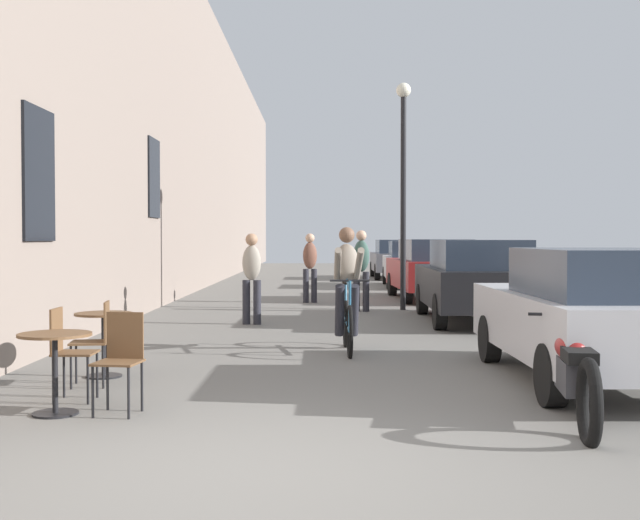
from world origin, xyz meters
The scene contains 18 objects.
ground_plane centered at (0.00, 0.00, 0.00)m, with size 88.00×88.00×0.00m, color slate.
building_facade_left centered at (-3.45, 14.00, 4.58)m, with size 0.54×68.00×9.15m.
cafe_table_near centered at (-1.94, 1.74, 0.52)m, with size 0.64×0.64×0.72m.
cafe_chair_near_toward_street centered at (-2.02, 2.33, 0.52)m, with size 0.38×0.38×0.89m.
cafe_chair_near_toward_wall centered at (-1.38, 1.82, 0.52)m, with size 0.43×0.43×0.89m.
cafe_table_mid centered at (-2.03, 3.67, 0.52)m, with size 0.64×0.64×0.72m.
cafe_chair_mid_toward_street centered at (-1.96, 3.12, 0.52)m, with size 0.43×0.43×0.89m.
cyclist_on_bicycle centered at (0.77, 5.78, 0.81)m, with size 0.52×1.76×1.74m.
pedestrian_near centered at (-0.84, 9.13, 0.92)m, with size 0.37×0.29×1.64m.
pedestrian_mid centered at (1.27, 11.66, 0.97)m, with size 0.37×0.28×1.72m.
pedestrian_far centered at (0.15, 14.00, 0.94)m, with size 0.38×0.30×1.67m.
street_lamp centered at (2.19, 12.08, 3.11)m, with size 0.32×0.32×4.90m.
parked_car_nearest centered at (3.29, 3.29, 0.75)m, with size 1.73×4.07×1.45m.
parked_car_second centered at (3.26, 9.53, 0.79)m, with size 1.89×4.32×1.52m.
parked_car_third centered at (3.21, 14.87, 0.79)m, with size 1.93×4.34×1.52m.
parked_car_fourth centered at (3.33, 20.24, 0.76)m, with size 1.86×4.17×1.46m.
parked_car_fifth centered at (3.30, 25.50, 0.77)m, with size 1.79×4.19×1.49m.
parked_motorcycle centered at (2.54, 1.47, 0.40)m, with size 0.62×2.14×0.92m.
Camera 1 is at (0.39, -5.30, 1.56)m, focal length 45.12 mm.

